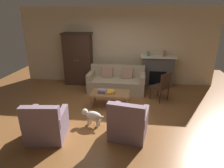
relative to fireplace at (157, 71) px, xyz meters
name	(u,v)px	position (x,y,z in m)	size (l,w,h in m)	color
ground_plane	(107,112)	(-1.55, -2.30, -0.57)	(9.60, 9.60, 0.00)	brown
back_wall	(116,46)	(-1.55, 0.25, 0.83)	(7.20, 0.10, 2.80)	beige
fireplace	(157,71)	(0.00, 0.00, 0.00)	(1.26, 0.48, 1.12)	#4C4947
armoire	(78,59)	(-2.95, -0.08, 0.39)	(1.06, 0.57, 1.91)	#382319
couch	(117,82)	(-1.45, -0.71, -0.25)	(1.95, 0.91, 0.86)	tan
coffee_table	(110,94)	(-1.52, -1.89, -0.20)	(1.10, 0.60, 0.42)	olive
fruit_bowl	(110,92)	(-1.53, -1.92, -0.12)	(0.30, 0.30, 0.07)	orange
book_stack	(103,91)	(-1.73, -1.94, -0.09)	(0.27, 0.19, 0.11)	#38569E
mantel_vase_jade	(148,54)	(-0.38, -0.02, 0.63)	(0.11, 0.11, 0.17)	slate
mantel_vase_terracotta	(164,54)	(0.18, -0.02, 0.65)	(0.09, 0.09, 0.20)	#A86042
armchair_near_left	(46,125)	(-2.67, -3.59, -0.25)	(0.86, 0.85, 0.88)	gray
armchair_near_right	(128,123)	(-0.95, -3.30, -0.25)	(0.89, 0.89, 0.88)	gray
side_chair_wooden	(162,85)	(0.00, -1.35, -0.06)	(0.62, 0.62, 0.90)	#382319
dog	(93,116)	(-1.81, -2.96, -0.32)	(0.55, 0.31, 0.39)	beige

